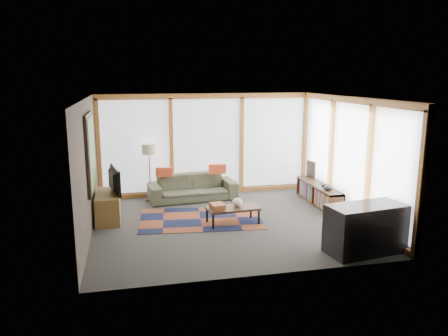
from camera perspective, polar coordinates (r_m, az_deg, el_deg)
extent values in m
plane|color=#2D2D2B|center=(9.23, 0.54, -7.20)|extent=(5.50, 5.50, 0.00)
cube|color=#3C312C|center=(8.71, -17.37, -0.05)|extent=(0.04, 5.00, 2.60)
cube|color=#3C312C|center=(6.54, 5.49, -3.40)|extent=(5.50, 0.04, 2.60)
cube|color=silver|center=(8.73, 0.57, 9.14)|extent=(5.50, 5.00, 0.04)
cube|color=white|center=(11.28, -2.27, 3.11)|extent=(5.30, 0.02, 2.35)
cube|color=white|center=(9.86, 16.16, 1.37)|extent=(0.02, 4.80, 2.35)
cube|color=black|center=(8.95, -17.09, 1.92)|extent=(0.05, 1.35, 1.55)
cube|color=gold|center=(8.95, -16.90, 1.93)|extent=(0.02, 1.20, 1.40)
cube|color=brown|center=(9.49, -3.08, -6.64)|extent=(2.73, 1.90, 0.01)
imported|color=#3C3F2D|center=(10.88, -4.15, -2.53)|extent=(2.22, 1.03, 0.63)
cube|color=#D64C24|center=(10.70, -7.83, -0.52)|extent=(0.42, 0.18, 0.22)
cube|color=#D64C24|center=(10.92, -0.89, -0.11)|extent=(0.44, 0.17, 0.24)
cube|color=brown|center=(8.97, -0.87, -5.02)|extent=(0.29, 0.35, 0.11)
ellipsoid|color=silver|center=(9.11, 1.76, -4.51)|extent=(0.23, 0.23, 0.19)
ellipsoid|color=black|center=(10.18, 13.48, -2.53)|extent=(0.23, 0.23, 0.11)
ellipsoid|color=black|center=(10.46, 12.98, -2.21)|extent=(0.17, 0.17, 0.08)
cube|color=black|center=(11.35, 11.30, -0.15)|extent=(0.12, 0.32, 0.42)
cube|color=brown|center=(9.68, -14.88, -4.86)|extent=(0.49, 1.18, 0.59)
imported|color=black|center=(9.50, -14.59, -1.59)|extent=(0.31, 0.97, 0.55)
cube|color=black|center=(8.03, 17.99, -7.55)|extent=(1.43, 0.82, 0.86)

